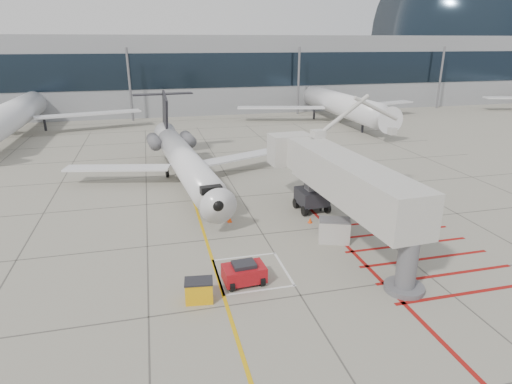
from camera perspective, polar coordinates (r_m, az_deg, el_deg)
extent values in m
plane|color=gray|center=(27.12, 3.09, -9.12)|extent=(260.00, 260.00, 0.00)
cone|color=#FF490D|center=(32.51, -3.55, -3.60)|extent=(0.36, 0.36, 0.49)
cone|color=#F2480C|center=(32.57, 7.23, -3.74)|extent=(0.31, 0.31, 0.44)
cube|color=gray|center=(94.49, -3.60, 15.82)|extent=(180.00, 28.00, 14.00)
cube|color=black|center=(80.68, -1.72, 15.94)|extent=(180.00, 0.10, 6.00)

